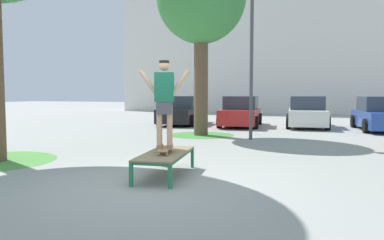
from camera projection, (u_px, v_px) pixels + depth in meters
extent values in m
plane|color=#999993|center=(147.00, 185.00, 6.38)|extent=(120.00, 120.00, 0.00)
cube|color=silver|center=(303.00, 34.00, 30.81)|extent=(32.77, 4.00, 13.43)
cube|color=#237A4C|center=(162.00, 158.00, 8.02)|extent=(0.07, 0.07, 0.38)
cube|color=#237A4C|center=(192.00, 159.00, 7.88)|extent=(0.07, 0.07, 0.38)
cube|color=#237A4C|center=(131.00, 176.00, 6.23)|extent=(0.07, 0.07, 0.38)
cube|color=#237A4C|center=(170.00, 178.00, 6.08)|extent=(0.07, 0.07, 0.38)
cylinder|color=#237A4C|center=(148.00, 155.00, 7.11)|extent=(0.33, 1.89, 0.05)
cylinder|color=#237A4C|center=(183.00, 156.00, 6.97)|extent=(0.33, 1.89, 0.05)
cylinder|color=#237A4C|center=(177.00, 149.00, 7.94)|extent=(0.76, 0.16, 0.05)
cylinder|color=#237A4C|center=(150.00, 164.00, 6.14)|extent=(0.76, 0.16, 0.05)
cube|color=#847051|center=(165.00, 153.00, 7.03)|extent=(1.03, 1.99, 0.03)
cube|color=#9E754C|center=(165.00, 149.00, 6.99)|extent=(0.44, 0.82, 0.02)
cylinder|color=silver|center=(163.00, 149.00, 7.28)|extent=(0.05, 0.06, 0.06)
cylinder|color=silver|center=(170.00, 149.00, 7.27)|extent=(0.05, 0.06, 0.06)
cylinder|color=silver|center=(159.00, 154.00, 6.72)|extent=(0.05, 0.06, 0.06)
cylinder|color=silver|center=(167.00, 154.00, 6.71)|extent=(0.05, 0.06, 0.06)
cylinder|color=tan|center=(159.00, 127.00, 6.96)|extent=(0.11, 0.11, 0.82)
cube|color=#99704C|center=(160.00, 146.00, 7.04)|extent=(0.17, 0.26, 0.07)
cylinder|color=tan|center=(170.00, 127.00, 6.96)|extent=(0.11, 0.11, 0.82)
cube|color=#99704C|center=(170.00, 146.00, 7.03)|extent=(0.17, 0.26, 0.07)
cube|color=#4C4C51|center=(164.00, 108.00, 6.93)|extent=(0.35, 0.28, 0.24)
cube|color=#196647|center=(164.00, 87.00, 6.90)|extent=(0.41, 0.32, 0.56)
cylinder|color=tan|center=(149.00, 83.00, 6.91)|extent=(0.40, 0.20, 0.52)
cylinder|color=tan|center=(180.00, 83.00, 6.89)|extent=(0.40, 0.20, 0.52)
sphere|color=tan|center=(164.00, 66.00, 6.88)|extent=(0.20, 0.20, 0.20)
cylinder|color=black|center=(164.00, 62.00, 6.87)|extent=(0.19, 0.19, 0.05)
cylinder|color=brown|center=(201.00, 85.00, 14.00)|extent=(0.54, 0.54, 3.89)
cylinder|color=#47893D|center=(201.00, 135.00, 14.14)|extent=(2.57, 2.57, 0.01)
cube|color=black|center=(183.00, 115.00, 19.12)|extent=(2.16, 4.36, 0.70)
cube|color=#2D3847|center=(183.00, 102.00, 19.22)|extent=(1.79, 2.26, 0.64)
cylinder|color=black|center=(192.00, 121.00, 17.67)|extent=(0.29, 0.62, 0.60)
cylinder|color=black|center=(159.00, 120.00, 18.08)|extent=(0.29, 0.62, 0.60)
cylinder|color=black|center=(203.00, 117.00, 20.19)|extent=(0.29, 0.62, 0.60)
cylinder|color=black|center=(174.00, 117.00, 20.60)|extent=(0.29, 0.62, 0.60)
cube|color=red|center=(241.00, 116.00, 18.05)|extent=(2.14, 4.36, 0.70)
cube|color=#2D3847|center=(241.00, 103.00, 18.14)|extent=(1.78, 2.26, 0.64)
cylinder|color=black|center=(256.00, 123.00, 16.59)|extent=(0.28, 0.62, 0.60)
cylinder|color=black|center=(219.00, 122.00, 17.01)|extent=(0.28, 0.62, 0.60)
cylinder|color=black|center=(259.00, 119.00, 19.11)|extent=(0.28, 0.62, 0.60)
cylinder|color=black|center=(228.00, 118.00, 19.53)|extent=(0.28, 0.62, 0.60)
cube|color=silver|center=(307.00, 117.00, 17.59)|extent=(2.05, 4.33, 0.70)
cube|color=#2D3847|center=(307.00, 103.00, 17.69)|extent=(1.73, 2.23, 0.64)
cylinder|color=black|center=(328.00, 123.00, 16.13)|extent=(0.27, 0.62, 0.60)
cylinder|color=black|center=(288.00, 123.00, 16.58)|extent=(0.27, 0.62, 0.60)
cylinder|color=black|center=(323.00, 119.00, 18.63)|extent=(0.27, 0.62, 0.60)
cylinder|color=black|center=(289.00, 119.00, 19.09)|extent=(0.27, 0.62, 0.60)
cube|color=#28479E|center=(380.00, 119.00, 15.86)|extent=(2.18, 4.37, 0.70)
cube|color=#2D3847|center=(380.00, 104.00, 15.96)|extent=(1.80, 2.27, 0.64)
cylinder|color=black|center=(366.00, 126.00, 14.82)|extent=(0.29, 0.62, 0.60)
cylinder|color=black|center=(354.00, 121.00, 17.34)|extent=(0.29, 0.62, 0.60)
cylinder|color=#4C4C51|center=(252.00, 61.00, 12.58)|extent=(0.12, 0.12, 5.50)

